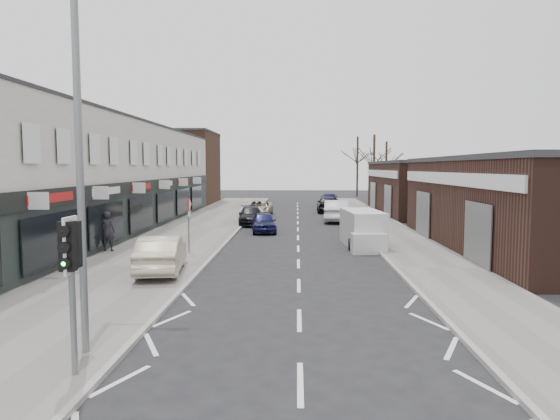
# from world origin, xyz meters

# --- Properties ---
(ground) EXTENTS (160.00, 160.00, 0.00)m
(ground) POSITION_xyz_m (0.00, 0.00, 0.00)
(ground) COLOR black
(ground) RESTS_ON ground
(pavement_left) EXTENTS (5.50, 64.00, 0.12)m
(pavement_left) POSITION_xyz_m (-6.75, 22.00, 0.06)
(pavement_left) COLOR slate
(pavement_left) RESTS_ON ground
(pavement_right) EXTENTS (3.50, 64.00, 0.12)m
(pavement_right) POSITION_xyz_m (5.75, 22.00, 0.06)
(pavement_right) COLOR slate
(pavement_right) RESTS_ON ground
(shop_terrace_left) EXTENTS (8.00, 41.00, 7.10)m
(shop_terrace_left) POSITION_xyz_m (-13.50, 19.50, 3.55)
(shop_terrace_left) COLOR silver
(shop_terrace_left) RESTS_ON ground
(brick_block_far) EXTENTS (8.00, 10.00, 8.00)m
(brick_block_far) POSITION_xyz_m (-13.50, 45.00, 4.00)
(brick_block_far) COLOR #4B3020
(brick_block_far) RESTS_ON ground
(right_unit_near) EXTENTS (10.00, 18.00, 4.50)m
(right_unit_near) POSITION_xyz_m (12.50, 14.00, 2.25)
(right_unit_near) COLOR #3A221A
(right_unit_near) RESTS_ON ground
(right_unit_far) EXTENTS (10.00, 16.00, 4.50)m
(right_unit_far) POSITION_xyz_m (12.50, 34.00, 2.25)
(right_unit_far) COLOR #3A221A
(right_unit_far) RESTS_ON ground
(tree_far_a) EXTENTS (3.60, 3.60, 8.00)m
(tree_far_a) POSITION_xyz_m (9.00, 48.00, 0.00)
(tree_far_a) COLOR #382D26
(tree_far_a) RESTS_ON ground
(tree_far_b) EXTENTS (3.60, 3.60, 7.50)m
(tree_far_b) POSITION_xyz_m (11.50, 54.00, 0.00)
(tree_far_b) COLOR #382D26
(tree_far_b) RESTS_ON ground
(tree_far_c) EXTENTS (3.60, 3.60, 8.50)m
(tree_far_c) POSITION_xyz_m (8.50, 60.00, 0.00)
(tree_far_c) COLOR #382D26
(tree_far_c) RESTS_ON ground
(traffic_light) EXTENTS (0.28, 0.60, 3.10)m
(traffic_light) POSITION_xyz_m (-4.40, -2.02, 2.41)
(traffic_light) COLOR slate
(traffic_light) RESTS_ON pavement_left
(street_lamp) EXTENTS (2.23, 0.22, 8.00)m
(street_lamp) POSITION_xyz_m (-4.53, -0.80, 4.62)
(street_lamp) COLOR slate
(street_lamp) RESTS_ON pavement_left
(warning_sign) EXTENTS (0.12, 0.80, 2.70)m
(warning_sign) POSITION_xyz_m (-5.16, 12.00, 2.20)
(warning_sign) COLOR slate
(warning_sign) RESTS_ON pavement_left
(white_van) EXTENTS (2.06, 4.99, 1.89)m
(white_van) POSITION_xyz_m (3.40, 14.84, 0.89)
(white_van) COLOR silver
(white_van) RESTS_ON ground
(sedan_on_pavement) EXTENTS (2.09, 4.52, 1.44)m
(sedan_on_pavement) POSITION_xyz_m (-5.28, 7.51, 0.84)
(sedan_on_pavement) COLOR #B8AB93
(sedan_on_pavement) RESTS_ON pavement_left
(pedestrian) EXTENTS (0.71, 0.47, 1.94)m
(pedestrian) POSITION_xyz_m (-9.20, 12.27, 1.09)
(pedestrian) COLOR black
(pedestrian) RESTS_ON pavement_left
(parked_car_left_a) EXTENTS (1.89, 3.90, 1.28)m
(parked_car_left_a) POSITION_xyz_m (-2.20, 20.50, 0.64)
(parked_car_left_a) COLOR #13153C
(parked_car_left_a) RESTS_ON ground
(parked_car_left_b) EXTENTS (2.23, 4.60, 1.29)m
(parked_car_left_b) POSITION_xyz_m (-3.40, 24.68, 0.65)
(parked_car_left_b) COLOR black
(parked_car_left_b) RESTS_ON ground
(parked_car_left_c) EXTENTS (2.34, 4.78, 1.31)m
(parked_car_left_c) POSITION_xyz_m (-3.37, 31.63, 0.65)
(parked_car_left_c) COLOR #ADA08A
(parked_car_left_c) RESTS_ON ground
(parked_car_right_a) EXTENTS (2.18, 5.15, 1.65)m
(parked_car_right_a) POSITION_xyz_m (2.96, 26.96, 0.83)
(parked_car_right_a) COLOR beige
(parked_car_right_a) RESTS_ON ground
(parked_car_right_b) EXTENTS (1.92, 4.56, 1.54)m
(parked_car_right_b) POSITION_xyz_m (2.72, 34.78, 0.77)
(parked_car_right_b) COLOR black
(parked_car_right_b) RESTS_ON ground
(parked_car_right_c) EXTENTS (2.03, 4.62, 1.32)m
(parked_car_right_c) POSITION_xyz_m (3.50, 43.74, 0.66)
(parked_car_right_c) COLOR #13163E
(parked_car_right_c) RESTS_ON ground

